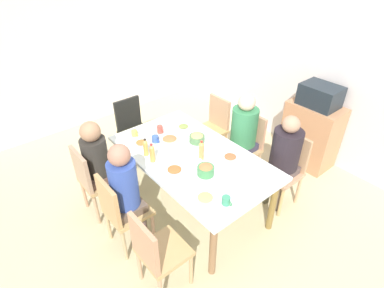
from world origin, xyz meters
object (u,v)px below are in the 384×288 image
person_0 (284,154)px  person_3 (243,131)px  plate_0 (141,143)px  cup_3 (226,201)px  chair_1 (133,127)px  person_6 (126,189)px  bowl_2 (170,140)px  cup_2 (199,163)px  dining_table (192,161)px  cup_4 (135,133)px  chair_3 (246,143)px  cup_0 (155,139)px  bottle_2 (201,151)px  side_cabinet (310,134)px  bottle_0 (146,148)px  bottle_1 (152,153)px  chair_4 (214,125)px  plate_4 (230,157)px  chair_5 (156,251)px  plate_1 (205,198)px  chair_0 (286,166)px  bowl_0 (197,138)px  bowl_1 (206,170)px  cup_1 (160,129)px  microwave (320,96)px  plate_2 (183,127)px  chair_6 (120,210)px  plate_3 (174,170)px  person_2 (98,160)px

person_0 → person_3: person_3 is taller
plate_0 → cup_3: size_ratio=2.03×
chair_1 → person_6: (1.31, -0.82, 0.22)m
bowl_2 → cup_2: 0.54m
dining_table → cup_4: cup_4 is taller
chair_3 → person_6: size_ratio=0.73×
cup_0 → chair_3: bearing=66.0°
bottle_2 → side_cabinet: bearing=82.3°
cup_2 → bottle_0: size_ratio=0.52×
person_0 → bottle_1: size_ratio=5.51×
chair_4 → plate_4: 1.15m
cup_4 → person_6: bearing=-36.3°
chair_3 → person_3: bearing=-90.0°
person_0 → chair_5: bearing=-90.0°
chair_5 → plate_4: size_ratio=3.88×
bottle_2 → chair_1: bearing=-178.7°
bowl_2 → cup_0: 0.17m
chair_5 → plate_1: (-0.02, 0.57, 0.25)m
chair_0 → bowl_0: (-0.79, -0.70, 0.28)m
person_6 → side_cabinet: size_ratio=1.38×
person_6 → bowl_0: size_ratio=6.93×
bowl_0 → bowl_1: 0.60m
cup_4 → chair_0: bearing=41.0°
cup_2 → cup_3: cup_3 is taller
plate_0 → bowl_0: bowl_0 is taller
cup_1 → cup_2: size_ratio=1.00×
chair_4 → cup_2: 1.30m
chair_4 → chair_3: bearing=0.0°
cup_3 → microwave: size_ratio=0.23×
plate_0 → cup_3: cup_3 is taller
person_3 → cup_2: 0.91m
chair_3 → plate_2: 0.85m
chair_6 → plate_3: chair_6 is taller
plate_3 → cup_0: 0.60m
plate_2 → person_2: bearing=-95.4°
dining_table → cup_0: (-0.48, -0.16, 0.11)m
cup_4 → bottle_1: size_ratio=0.51×
person_0 → bowl_1: 0.97m
plate_4 → plate_3: bearing=-109.3°
bowl_0 → plate_2: bearing=168.5°
dining_table → bowl_2: (-0.34, -0.05, 0.12)m
chair_5 → plate_1: 0.62m
chair_4 → chair_5: bearing=-55.9°
bottle_0 → cup_4: bearing=165.7°
plate_3 → chair_0: bearing=67.1°
person_0 → chair_5: 1.75m
cup_2 → cup_3: 0.60m
plate_4 → side_cabinet: side_cabinet is taller
person_3 → side_cabinet: size_ratio=1.36×
person_2 → cup_3: 1.50m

